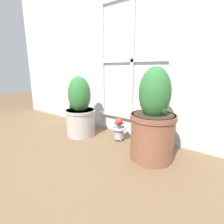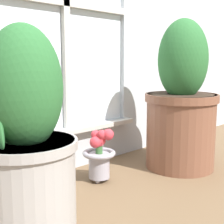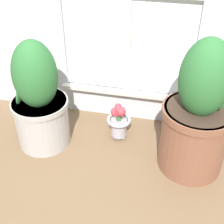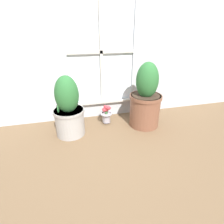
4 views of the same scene
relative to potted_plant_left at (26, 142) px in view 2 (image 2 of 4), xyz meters
The scene contains 4 objects.
ground_plane 0.56m from the potted_plant_left, 17.57° to the right, with size 10.00×10.00×0.00m, color brown.
potted_plant_left is the anchor object (origin of this frame).
potted_plant_right 0.90m from the potted_plant_left, ahead, with size 0.38×0.38×0.78m.
flower_vase 0.50m from the potted_plant_left, 17.02° to the left, with size 0.16×0.16×0.26m.
Camera 2 is at (-0.95, -0.77, 0.56)m, focal length 50.00 mm.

